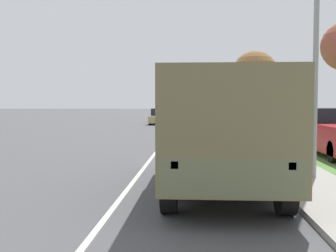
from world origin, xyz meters
The scene contains 10 objects.
ground_plane centered at (0.00, 40.00, 0.00)m, with size 180.00×180.00×0.00m, color #4C4C4F.
lane_centre_stripe centered at (0.00, 40.00, 0.00)m, with size 0.12×120.00×0.00m.
sidewalk_right centered at (4.50, 40.00, 0.06)m, with size 1.80×120.00×0.12m.
grass_strip_right centered at (8.90, 40.00, 0.01)m, with size 7.00×120.00×0.02m.
military_truck centered at (2.21, 10.71, 1.55)m, with size 2.45×6.89×2.71m.
car_nearest_ahead centered at (2.14, 22.57, 0.71)m, with size 1.82×4.28×1.58m.
car_second_ahead centered at (2.11, 30.60, 0.73)m, with size 1.78×3.91×1.64m.
car_third_ahead centered at (-1.66, 40.60, 0.67)m, with size 1.79×4.89×1.48m.
car_fourth_ahead centered at (1.84, 53.23, 0.72)m, with size 1.82×4.64×1.60m.
tree_far_right centered at (7.13, 40.02, 4.67)m, with size 4.18×4.18×6.75m.
Camera 1 is at (1.61, 0.73, 2.10)m, focal length 45.00 mm.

